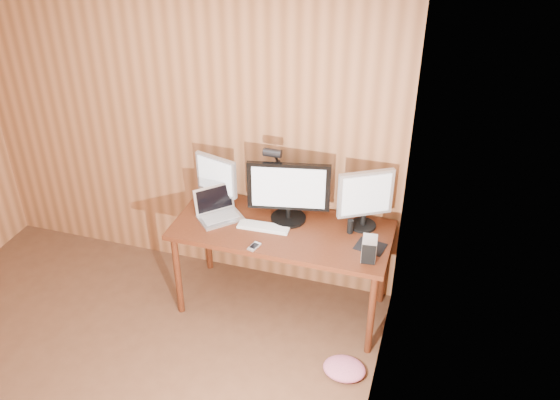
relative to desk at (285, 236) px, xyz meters
The scene contains 14 objects.
room_shell 2.04m from the desk, 118.65° to the right, with size 4.00×4.00×4.00m.
desk is the anchor object (origin of this frame).
monitor_center 0.37m from the desk, 76.27° to the left, with size 0.60×0.26×0.47m.
monitor_left 0.68m from the desk, 169.10° to the left, with size 0.35×0.17×0.41m.
monitor_right 0.68m from the desk, 12.04° to the left, with size 0.37×0.24×0.46m.
laptop 0.54m from the desk, behind, with size 0.39×0.39×0.22m.
keyboard 0.21m from the desk, 139.33° to the right, with size 0.39×0.13×0.02m.
mousepad 0.68m from the desk, ahead, with size 0.20×0.17×0.00m, color black.
mouse 0.69m from the desk, ahead, with size 0.06×0.10×0.03m, color black.
hard_drive 0.74m from the desk, 20.50° to the right, with size 0.11×0.15×0.16m.
phone 0.40m from the desk, 107.85° to the right, with size 0.08×0.12×0.01m.
speaker 0.52m from the desk, ahead, with size 0.04×0.04×0.11m, color black.
desk_lamp 0.52m from the desk, 127.49° to the left, with size 0.13×0.19×0.58m.
fabric_pile 1.05m from the desk, 45.03° to the right, with size 0.30×0.24×0.09m, color #C96183, non-canonical shape.
Camera 1 is at (1.97, -1.81, 3.20)m, focal length 38.00 mm.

